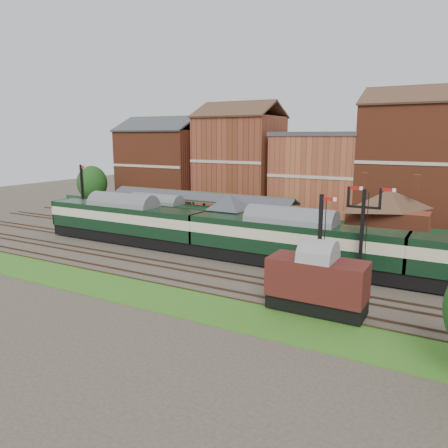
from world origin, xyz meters
The scene contains 17 objects.
ground centered at (0.00, 0.00, 0.00)m, with size 160.00×160.00×0.00m, color #473D33.
grass_back centered at (0.00, 16.00, 0.03)m, with size 90.00×4.50×0.06m, color #2D6619.
grass_front centered at (0.00, -12.00, 0.03)m, with size 90.00×5.00×0.06m, color #2D6619.
fence centered at (0.00, 18.00, 0.75)m, with size 90.00×0.12×1.50m, color #193823.
platform centered at (-5.00, 9.75, 0.50)m, with size 55.00×3.40×1.00m, color #2D2D2D.
signal_box centered at (-3.00, 3.25, 3.19)m, with size 5.40×5.40×6.00m.
brick_hut centered at (5.00, 3.25, 1.20)m, with size 3.20×2.64×2.94m.
station_building centered at (12.00, 9.75, 3.96)m, with size 8.10×8.10×5.90m.
canopy centered at (-11.00, 9.75, 4.58)m, with size 26.00×3.89×4.08m.
semaphore_bracket centered at (12.04, -2.50, 4.63)m, with size 3.60×0.25×8.18m.
semaphore_platform_end centered at (-29.98, 8.00, 4.16)m, with size 1.23×0.25×8.00m.
semaphore_siding centered at (10.02, -7.00, 4.16)m, with size 1.23×0.25×8.00m.
town_backdrop centered at (-0.18, 25.00, 7.00)m, with size 69.00×10.00×16.00m.
dmu_train centered at (5.14, 0.00, 2.69)m, with size 60.25×3.16×4.63m.
platform_railcar centered at (-15.29, 6.50, 2.32)m, with size 17.17×2.71×3.95m.
goods_van_a centered at (10.53, -9.00, 2.27)m, with size 6.62×2.87×4.01m.
tree_back centered at (-35.51, 15.31, 4.37)m, with size 4.95×4.95×7.23m.
Camera 1 is at (18.91, -36.96, 12.01)m, focal length 35.00 mm.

